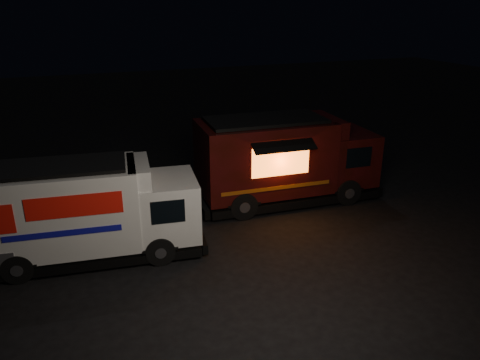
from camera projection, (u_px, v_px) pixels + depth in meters
name	position (u px, v px, depth m)	size (l,w,h in m)	color
ground	(260.00, 254.00, 13.88)	(80.00, 80.00, 0.00)	black
white_truck	(91.00, 211.00, 13.30)	(6.37, 2.17, 2.89)	silver
red_truck	(287.00, 159.00, 17.15)	(6.87, 2.53, 3.20)	#380A0C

